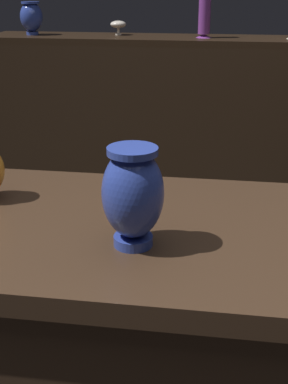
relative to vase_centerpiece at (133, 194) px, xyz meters
name	(u,v)px	position (x,y,z in m)	size (l,w,h in m)	color
display_plinth	(153,367)	(0.03, 0.10, -0.51)	(1.20, 0.64, 0.80)	#382619
back_display_shelf	(201,120)	(0.03, 2.30, -0.42)	(2.60, 0.40, 0.99)	black
vase_centerpiece	(133,194)	(0.00, 0.00, 0.00)	(0.13, 0.13, 0.21)	#2D429E
shelf_vase_center	(205,14)	(0.03, 2.27, 0.20)	(0.09, 0.09, 0.27)	#7A388E
shelf_vase_left	(118,25)	(-0.49, 2.35, 0.13)	(0.10, 0.10, 0.08)	silver
shelf_vase_far_left	(31,17)	(-1.01, 2.28, 0.18)	(0.14, 0.14, 0.19)	#2D429E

